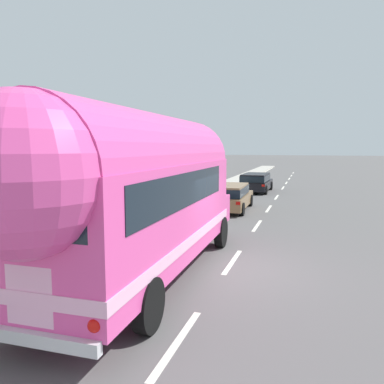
# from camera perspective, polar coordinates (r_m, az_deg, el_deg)

# --- Properties ---
(ground_plane) EXTENTS (300.00, 300.00, 0.00)m
(ground_plane) POSITION_cam_1_polar(r_m,az_deg,el_deg) (10.53, 5.43, -11.44)
(ground_plane) COLOR #565454
(lane_markings) EXTENTS (3.78, 80.00, 0.01)m
(lane_markings) POSITION_cam_1_polar(r_m,az_deg,el_deg) (22.88, 5.59, -1.49)
(lane_markings) COLOR silver
(lane_markings) RESTS_ON ground
(sidewalk_slab) EXTENTS (2.11, 90.00, 0.15)m
(sidewalk_slab) POSITION_cam_1_polar(r_m,az_deg,el_deg) (21.15, -1.41, -1.95)
(sidewalk_slab) COLOR #ADA89E
(sidewalk_slab) RESTS_ON ground
(painted_bus) EXTENTS (2.70, 10.60, 4.12)m
(painted_bus) POSITION_cam_1_polar(r_m,az_deg,el_deg) (8.89, -8.41, 0.37)
(painted_bus) COLOR #EA4C9E
(painted_bus) RESTS_ON ground
(car_lead) EXTENTS (1.95, 4.58, 1.37)m
(car_lead) POSITION_cam_1_polar(r_m,az_deg,el_deg) (19.70, 5.76, -0.54)
(car_lead) COLOR olive
(car_lead) RESTS_ON ground
(car_second) EXTENTS (2.07, 4.54, 1.37)m
(car_second) POSITION_cam_1_polar(r_m,az_deg,el_deg) (28.14, 9.63, 1.62)
(car_second) COLOR black
(car_second) RESTS_ON ground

